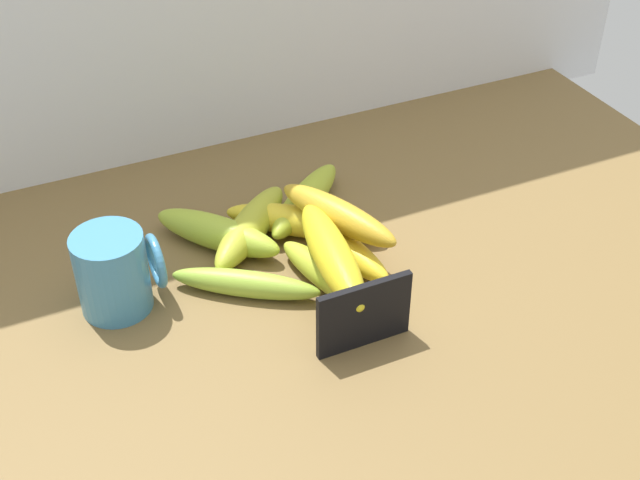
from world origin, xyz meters
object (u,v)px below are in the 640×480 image
(banana_0, at_px, (246,284))
(banana_1, at_px, (250,227))
(chalkboard_sign, at_px, (364,317))
(banana_4, at_px, (305,200))
(banana_3, at_px, (304,222))
(banana_8, at_px, (338,215))
(banana_5, at_px, (328,276))
(banana_6, at_px, (217,233))
(banana_7, at_px, (333,256))
(coffee_mug, at_px, (115,272))
(banana_2, at_px, (338,244))

(banana_0, relative_size, banana_1, 0.98)
(chalkboard_sign, distance_m, banana_4, 0.26)
(banana_3, bearing_deg, banana_8, -66.10)
(banana_5, distance_m, banana_6, 0.16)
(chalkboard_sign, height_order, banana_7, chalkboard_sign)
(banana_3, height_order, banana_5, banana_3)
(banana_5, bearing_deg, banana_3, 81.14)
(coffee_mug, distance_m, banana_8, 0.27)
(banana_1, relative_size, banana_5, 1.12)
(banana_0, bearing_deg, banana_5, -17.79)
(coffee_mug, bearing_deg, banana_3, 8.09)
(banana_0, relative_size, banana_5, 1.09)
(banana_8, bearing_deg, banana_0, -168.36)
(coffee_mug, xyz_separation_m, banana_5, (0.23, -0.07, -0.03))
(banana_5, bearing_deg, chalkboard_sign, -92.81)
(banana_6, distance_m, banana_7, 0.17)
(chalkboard_sign, xyz_separation_m, banana_0, (-0.09, 0.13, -0.02))
(banana_4, bearing_deg, banana_2, -91.16)
(banana_4, xyz_separation_m, banana_6, (-0.13, -0.02, 0.00))
(banana_2, xyz_separation_m, banana_6, (-0.13, 0.08, 0.00))
(coffee_mug, xyz_separation_m, banana_7, (0.23, -0.09, 0.01))
(banana_1, relative_size, banana_4, 1.01)
(banana_3, bearing_deg, banana_2, -71.95)
(banana_1, height_order, banana_7, banana_7)
(banana_2, bearing_deg, coffee_mug, 174.92)
(banana_6, distance_m, banana_8, 0.16)
(chalkboard_sign, relative_size, banana_0, 0.61)
(banana_0, relative_size, banana_6, 1.02)
(chalkboard_sign, distance_m, banana_5, 0.10)
(banana_4, relative_size, banana_6, 1.02)
(banana_3, height_order, banana_8, banana_8)
(banana_2, bearing_deg, banana_4, 88.84)
(banana_2, bearing_deg, banana_6, 147.60)
(banana_1, distance_m, banana_2, 0.11)
(banana_4, bearing_deg, banana_8, -89.17)
(coffee_mug, height_order, banana_0, coffee_mug)
(banana_6, bearing_deg, banana_5, -54.83)
(chalkboard_sign, relative_size, banana_6, 0.62)
(banana_3, relative_size, banana_7, 1.04)
(banana_5, height_order, banana_8, banana_8)
(banana_4, distance_m, banana_7, 0.17)
(banana_5, xyz_separation_m, banana_7, (0.00, -0.01, 0.04))
(banana_2, xyz_separation_m, banana_5, (-0.04, -0.05, -0.00))
(coffee_mug, distance_m, banana_3, 0.25)
(coffee_mug, xyz_separation_m, banana_1, (0.18, 0.05, -0.03))
(coffee_mug, bearing_deg, banana_0, -17.28)
(banana_2, relative_size, banana_8, 1.02)
(banana_1, xyz_separation_m, banana_4, (0.09, 0.03, -0.00))
(coffee_mug, bearing_deg, banana_2, -5.08)
(banana_0, height_order, banana_6, banana_6)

